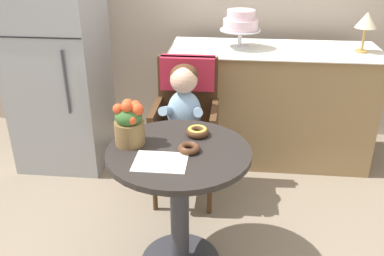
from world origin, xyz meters
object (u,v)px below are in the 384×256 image
object	(u,v)px
donut_front	(197,131)
table_lamp	(366,22)
wicker_chair	(186,106)
donut_mid	(189,148)
refrigerator	(57,57)
cafe_table	(179,186)
seated_child	(184,110)
flower_vase	(129,123)
tiered_cake_stand	(241,23)

from	to	relation	value
donut_front	table_lamp	world-z (taller)	table_lamp
wicker_chair	donut_mid	xyz separation A→B (m)	(0.10, -0.76, 0.10)
wicker_chair	refrigerator	size ratio (longest dim) A/B	0.56
cafe_table	donut_mid	world-z (taller)	donut_mid
refrigerator	cafe_table	bearing A→B (deg)	-46.33
seated_child	flower_vase	xyz separation A→B (m)	(-0.20, -0.55, 0.16)
wicker_chair	seated_child	world-z (taller)	seated_child
wicker_chair	donut_front	distance (m)	0.60
tiered_cake_stand	table_lamp	size ratio (longest dim) A/B	1.05
tiered_cake_stand	donut_front	bearing A→B (deg)	-100.50
donut_mid	flower_vase	world-z (taller)	flower_vase
flower_vase	table_lamp	distance (m)	1.89
donut_mid	flower_vase	distance (m)	0.32
seated_child	donut_mid	world-z (taller)	seated_child
seated_child	refrigerator	size ratio (longest dim) A/B	0.43
cafe_table	table_lamp	world-z (taller)	table_lamp
seated_child	donut_front	world-z (taller)	seated_child
cafe_table	seated_child	xyz separation A→B (m)	(-0.05, 0.59, 0.17)
refrigerator	wicker_chair	bearing A→B (deg)	-19.37
refrigerator	flower_vase	bearing A→B (deg)	-52.94
wicker_chair	flower_vase	xyz separation A→B (m)	(-0.20, -0.71, 0.20)
wicker_chair	seated_child	size ratio (longest dim) A/B	1.31
seated_child	donut_front	bearing A→B (deg)	-73.50
table_lamp	seated_child	bearing A→B (deg)	-150.71
seated_child	refrigerator	world-z (taller)	refrigerator
donut_front	flower_vase	size ratio (longest dim) A/B	0.51
donut_mid	refrigerator	bearing A→B (deg)	134.78
tiered_cake_stand	refrigerator	world-z (taller)	refrigerator
donut_mid	tiered_cake_stand	xyz separation A→B (m)	(0.23, 1.31, 0.35)
cafe_table	flower_vase	xyz separation A→B (m)	(-0.25, 0.04, 0.33)
donut_mid	table_lamp	xyz separation A→B (m)	(1.11, 1.28, 0.38)
donut_front	table_lamp	distance (m)	1.59
donut_front	tiered_cake_stand	world-z (taller)	tiered_cake_stand
donut_front	donut_mid	world-z (taller)	donut_front
seated_child	refrigerator	xyz separation A→B (m)	(-1.00, 0.51, 0.17)
donut_front	tiered_cake_stand	size ratio (longest dim) A/B	0.40
wicker_chair	refrigerator	xyz separation A→B (m)	(-1.00, 0.35, 0.21)
wicker_chair	donut_front	xyz separation A→B (m)	(0.13, -0.58, 0.10)
cafe_table	table_lamp	xyz separation A→B (m)	(1.16, 1.27, 0.61)
tiered_cake_stand	flower_vase	bearing A→B (deg)	-113.13
donut_front	table_lamp	xyz separation A→B (m)	(1.08, 1.10, 0.37)
cafe_table	donut_front	distance (m)	0.30
donut_front	tiered_cake_stand	xyz separation A→B (m)	(0.21, 1.13, 0.34)
donut_mid	tiered_cake_stand	distance (m)	1.38
seated_child	donut_mid	size ratio (longest dim) A/B	6.64
cafe_table	refrigerator	distance (m)	1.56
cafe_table	donut_mid	size ratio (longest dim) A/B	6.58
wicker_chair	donut_mid	world-z (taller)	wicker_chair
seated_child	donut_mid	bearing A→B (deg)	-80.45
seated_child	flower_vase	world-z (taller)	seated_child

